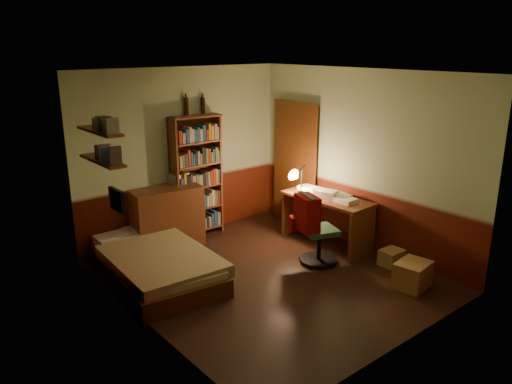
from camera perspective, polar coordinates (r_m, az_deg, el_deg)
floor at (r=6.60m, az=1.40°, el=-9.77°), size 3.50×4.00×0.02m
ceiling at (r=5.92m, az=1.59°, el=13.60°), size 3.50×4.00×0.02m
wall_back at (r=7.71m, az=-8.37°, el=4.32°), size 3.50×0.02×2.60m
wall_left at (r=5.19m, az=-13.35°, el=-2.03°), size 0.02×4.00×2.60m
wall_right at (r=7.37m, az=11.90°, el=3.56°), size 0.02×4.00×2.60m
wall_front at (r=4.86m, az=17.23°, el=-3.62°), size 3.50×0.02×2.60m
doorway at (r=8.26m, az=4.58°, el=3.12°), size 0.06×0.90×2.00m
door_trim at (r=8.23m, az=4.41°, el=3.08°), size 0.02×0.98×2.08m
bed at (r=6.62m, az=-11.60°, el=-6.95°), size 1.35×2.20×0.62m
dresser at (r=7.51m, az=-10.16°, el=-2.83°), size 1.07×0.62×0.90m
mini_stereo at (r=7.61m, az=-8.85°, el=1.60°), size 0.28×0.23×0.14m
bookshelf at (r=7.73m, az=-6.75°, el=1.71°), size 0.83×0.32×1.89m
bottle_left at (r=7.58m, az=-7.98°, el=9.66°), size 0.09×0.09×0.26m
bottle_right at (r=7.74m, az=-6.08°, el=9.81°), size 0.07×0.07×0.24m
desk at (r=7.55m, az=8.03°, el=-3.27°), size 0.64×1.42×0.75m
paper_stack at (r=7.36m, az=8.06°, el=-0.27°), size 0.29×0.35×0.12m
desk_lamp at (r=7.56m, az=5.24°, el=2.39°), size 0.26×0.26×0.65m
office_chair at (r=6.86m, az=7.30°, el=-4.05°), size 0.64×0.60×1.03m
red_jacket at (r=6.65m, az=6.38°, el=2.12°), size 0.23×0.41×0.48m
wall_shelf_lower at (r=6.13m, az=-17.16°, el=3.44°), size 0.20×0.90×0.03m
wall_shelf_upper at (r=6.07m, az=-17.44°, el=6.66°), size 0.20×0.90×0.03m
framed_picture at (r=5.75m, az=-15.65°, el=-0.92°), size 0.04×0.32×0.26m
cardboard_box_a at (r=6.57m, az=17.47°, el=-9.01°), size 0.49×0.41×0.33m
cardboard_box_b at (r=7.13m, az=15.23°, el=-7.22°), size 0.31×0.26×0.22m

